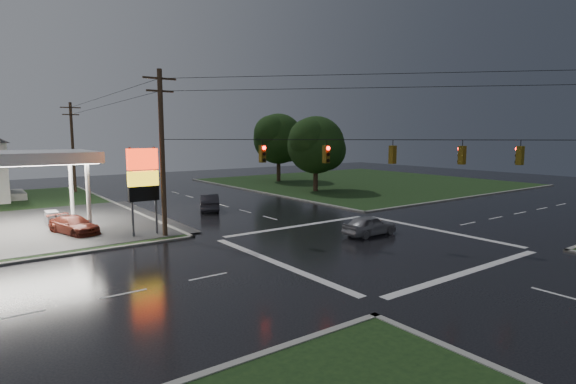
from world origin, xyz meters
TOP-DOWN VIEW (x-y plane):
  - ground at (0.00, 0.00)m, footprint 120.00×120.00m
  - grass_ne at (26.00, 26.00)m, footprint 36.00×36.00m
  - pylon_sign at (-10.50, 10.50)m, footprint 2.00×0.35m
  - utility_pole_nw at (-9.50, 9.50)m, footprint 2.20×0.32m
  - utility_pole_n at (-9.50, 38.00)m, footprint 2.20×0.32m
  - traffic_signals at (0.02, -0.02)m, footprint 26.87×26.87m
  - tree_ne_near at (14.14, 21.99)m, footprint 7.99×6.80m
  - tree_ne_far at (17.15, 33.99)m, footprint 8.46×7.20m
  - car_north at (-2.42, 17.22)m, footprint 3.37×4.87m
  - car_crossing at (1.89, 1.68)m, footprint 4.08×1.66m
  - car_pump at (-14.25, 14.00)m, footprint 3.12×4.67m

SIDE VIEW (x-z plane):
  - ground at x=0.00m, z-range 0.00..0.00m
  - grass_ne at x=26.00m, z-range 0.00..0.08m
  - car_pump at x=-14.25m, z-range 0.00..1.26m
  - car_crossing at x=1.89m, z-range 0.00..1.39m
  - car_north at x=-2.42m, z-range 0.00..1.52m
  - pylon_sign at x=-10.50m, z-range 1.01..7.01m
  - utility_pole_n at x=-9.50m, z-range 0.22..10.72m
  - tree_ne_near at x=14.14m, z-range 1.07..10.05m
  - utility_pole_nw at x=-9.50m, z-range 0.22..11.22m
  - tree_ne_far at x=17.15m, z-range 1.28..11.08m
  - traffic_signals at x=0.02m, z-range 5.75..7.22m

